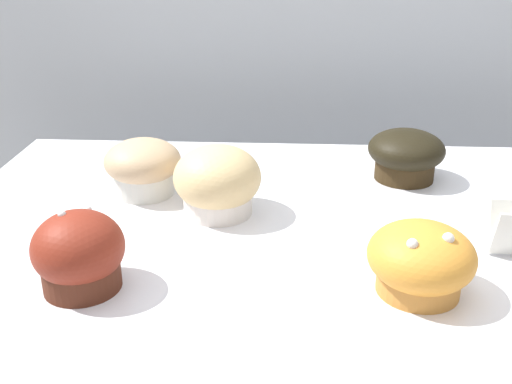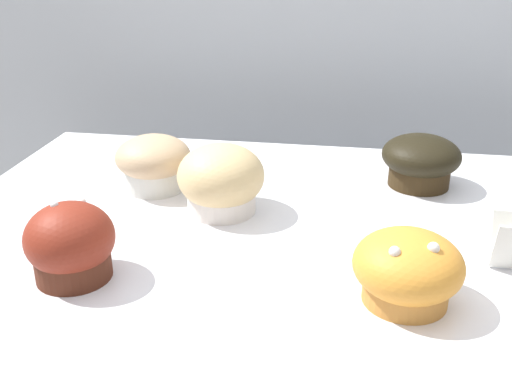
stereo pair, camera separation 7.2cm
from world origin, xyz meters
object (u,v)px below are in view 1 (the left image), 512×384
Objects in this scene: muffin_back_right at (79,254)px; muffin_front_center at (406,154)px; muffin_front_left at (143,166)px; muffin_back_left at (217,182)px; muffin_front_right at (421,261)px.

muffin_front_center is at bearing 39.67° from muffin_back_right.
muffin_front_center is 1.05× the size of muffin_front_left.
muffin_front_left is (-0.37, -0.07, 0.00)m from muffin_front_center.
muffin_front_left is (0.01, 0.24, 0.00)m from muffin_back_right.
muffin_back_left is 0.22m from muffin_back_right.
muffin_front_center is at bearing 11.18° from muffin_front_left.
muffin_front_left is at bearing -168.82° from muffin_front_center.
muffin_back_right is at bearing -92.25° from muffin_front_left.
muffin_back_left is at bearing -153.48° from muffin_front_center.
muffin_back_left reaches higher than muffin_front_right.
muffin_back_left is 1.04× the size of muffin_front_right.
muffin_back_right reaches higher than muffin_front_right.
muffin_front_left is at bearing 145.22° from muffin_front_right.
muffin_back_right is (-0.12, -0.18, -0.00)m from muffin_back_left.
muffin_front_left is 0.40m from muffin_front_right.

